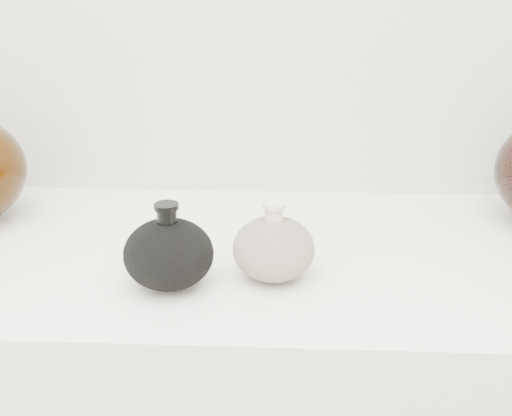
{
  "coord_description": "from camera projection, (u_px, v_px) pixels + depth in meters",
  "views": [
    {
      "loc": [
        0.07,
        0.03,
        1.32
      ],
      "look_at": [
        0.03,
        0.92,
        0.98
      ],
      "focal_mm": 50.0,
      "sensor_mm": 36.0,
      "label": 1
    }
  ],
  "objects": [
    {
      "name": "cream_gourd_vase",
      "position": [
        274.0,
        248.0,
        0.92
      ],
      "size": [
        0.14,
        0.14,
        0.11
      ],
      "color": "beige",
      "rests_on": "display_counter"
    },
    {
      "name": "room",
      "position": [
        70.0,
        10.0,
        0.24
      ],
      "size": [
        3.04,
        2.42,
        2.64
      ],
      "color": "slate",
      "rests_on": "ground"
    },
    {
      "name": "black_gourd_vase",
      "position": [
        169.0,
        253.0,
        0.9
      ],
      "size": [
        0.14,
        0.14,
        0.11
      ],
      "color": "black",
      "rests_on": "display_counter"
    }
  ]
}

